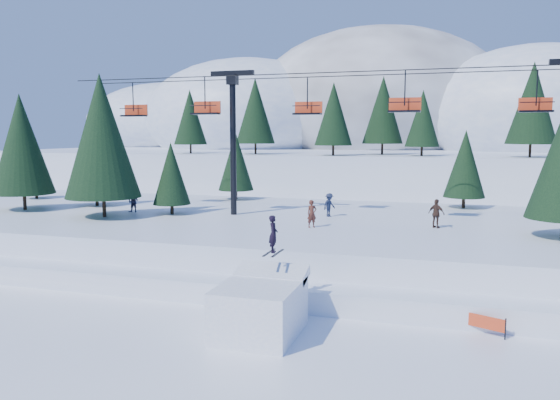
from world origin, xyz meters
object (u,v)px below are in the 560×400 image
(chairlift, at_px, (379,119))
(banner_far, at_px, (537,323))
(banner_near, at_px, (471,319))
(jump_kicker, at_px, (260,306))

(chairlift, bearing_deg, banner_far, -57.53)
(chairlift, relative_size, banner_near, 17.49)
(chairlift, relative_size, banner_far, 16.09)
(chairlift, bearing_deg, banner_near, -66.93)
(chairlift, height_order, banner_far, chairlift)
(banner_near, distance_m, banner_far, 2.59)
(chairlift, height_order, banner_near, chairlift)
(banner_near, xyz_separation_m, banner_far, (2.57, 0.28, 0.00))
(chairlift, distance_m, banner_near, 16.71)
(jump_kicker, height_order, chairlift, chairlift)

